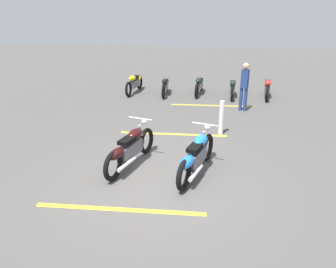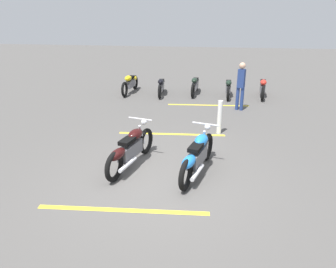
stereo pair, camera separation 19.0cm
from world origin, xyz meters
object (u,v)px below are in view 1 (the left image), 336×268
bystander_near_row (244,84)px  motorcycle_row_center (199,85)px  motorcycle_dark_foreground (130,148)px  bollard_post (221,118)px  motorcycle_row_far_right (135,83)px  motorcycle_row_right (165,86)px  motorcycle_bright_foreground (196,156)px  motorcycle_row_far_left (267,87)px  motorcycle_row_left (232,87)px

bystander_near_row → motorcycle_row_center: bearing=-120.8°
motorcycle_dark_foreground → bollard_post: bearing=-25.5°
motorcycle_row_far_right → bollard_post: size_ratio=2.18×
motorcycle_row_center → bollard_post: size_ratio=2.02×
motorcycle_dark_foreground → motorcycle_row_right: motorcycle_dark_foreground is taller
motorcycle_bright_foreground → bystander_near_row: bearing=1.1°
motorcycle_dark_foreground → bystander_near_row: bearing=-15.1°
motorcycle_bright_foreground → motorcycle_row_center: motorcycle_bright_foreground is taller
motorcycle_row_center → bystander_near_row: size_ratio=1.17×
motorcycle_row_center → motorcycle_row_far_right: motorcycle_row_far_right is taller
motorcycle_row_far_right → bystander_near_row: 5.25m
motorcycle_row_far_left → bollard_post: size_ratio=2.07×
motorcycle_dark_foreground → motorcycle_row_left: (7.27, -2.39, -0.05)m
motorcycle_row_far_left → motorcycle_row_far_right: 5.91m
motorcycle_bright_foreground → bollard_post: size_ratio=2.15×
motorcycle_row_far_left → motorcycle_row_left: (-0.21, 1.48, -0.02)m
motorcycle_dark_foreground → motorcycle_row_left: size_ratio=1.08×
motorcycle_row_center → bollard_post: bollard_post is taller
motorcycle_row_center → bystander_near_row: bearing=41.5°
motorcycle_dark_foreground → motorcycle_row_center: motorcycle_dark_foreground is taller
motorcycle_row_right → motorcycle_row_center: bearing=100.1°
bollard_post → motorcycle_row_center: bearing=12.8°
motorcycle_row_right → motorcycle_dark_foreground: bearing=-0.2°
motorcycle_row_center → motorcycle_row_right: bearing=-72.4°
motorcycle_row_center → motorcycle_row_right: motorcycle_row_center is taller
motorcycle_row_far_left → bollard_post: 5.24m
motorcycle_dark_foreground → bollard_post: motorcycle_dark_foreground is taller
motorcycle_bright_foreground → motorcycle_row_left: motorcycle_bright_foreground is taller
motorcycle_row_center → motorcycle_row_far_right: size_ratio=0.93×
motorcycle_bright_foreground → motorcycle_row_center: size_ratio=1.06×
motorcycle_bright_foreground → bollard_post: motorcycle_bright_foreground is taller
motorcycle_row_right → bollard_post: (-4.54, -2.61, 0.10)m
motorcycle_row_left → bystander_near_row: bearing=11.7°
motorcycle_row_center → bystander_near_row: 3.00m
motorcycle_row_far_left → motorcycle_row_right: size_ratio=1.07×
motorcycle_row_left → motorcycle_row_center: motorcycle_row_center is taller
motorcycle_bright_foreground → bystander_near_row: size_ratio=1.24×
motorcycle_dark_foreground → motorcycle_row_far_left: (7.48, -3.86, -0.03)m
motorcycle_row_right → bollard_post: 5.24m
motorcycle_bright_foreground → bollard_post: bearing=3.9°
motorcycle_row_right → bystander_near_row: bystander_near_row is taller
motorcycle_bright_foreground → motorcycle_row_center: bearing=18.7°
motorcycle_row_far_right → motorcycle_bright_foreground: bearing=28.2°
motorcycle_row_far_right → motorcycle_dark_foreground: bearing=17.9°
motorcycle_row_left → bollard_post: 4.70m
motorcycle_row_center → motorcycle_row_left: bearing=83.2°
motorcycle_row_far_left → motorcycle_row_far_right: (-0.22, 5.90, 0.02)m
bollard_post → motorcycle_row_far_right: bearing=41.0°
motorcycle_row_far_left → bystander_near_row: bystander_near_row is taller
motorcycle_row_right → motorcycle_bright_foreground: bearing=11.6°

